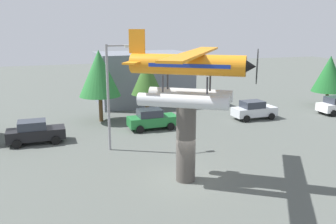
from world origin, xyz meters
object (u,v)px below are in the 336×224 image
at_px(tree_center_back, 147,77).
at_px(car_far_silver, 254,110).
at_px(streetlight_primary, 111,90).
at_px(storefront_building, 143,78).
at_px(tree_far_east, 329,74).
at_px(display_pedestal, 186,143).
at_px(car_near_black, 35,132).
at_px(car_mid_green, 152,119).
at_px(tree_east, 99,73).
at_px(floatplane_monument, 189,74).

bearing_deg(tree_center_back, car_far_silver, -19.00).
distance_m(streetlight_primary, storefront_building, 16.76).
distance_m(car_far_silver, tree_far_east, 11.37).
relative_size(display_pedestal, car_near_black, 1.06).
relative_size(car_mid_green, streetlight_primary, 0.56).
xyz_separation_m(car_mid_green, tree_east, (-3.69, 4.07, 3.61)).
relative_size(car_near_black, tree_center_back, 0.74).
bearing_deg(tree_far_east, floatplane_monument, -149.31).
height_order(tree_center_back, tree_far_east, tree_center_back).
distance_m(streetlight_primary, tree_center_back, 8.98).
distance_m(streetlight_primary, tree_far_east, 26.08).
xyz_separation_m(car_near_black, streetlight_primary, (5.22, -3.40, 3.48)).
bearing_deg(tree_far_east, tree_east, 175.96).
bearing_deg(tree_far_east, car_far_silver, -168.45).
relative_size(display_pedestal, tree_east, 0.68).
distance_m(floatplane_monument, streetlight_primary, 7.58).
bearing_deg(tree_east, car_mid_green, -47.75).
height_order(floatplane_monument, streetlight_primary, floatplane_monument).
distance_m(car_near_black, tree_far_east, 30.75).
relative_size(display_pedestal, tree_far_east, 0.80).
height_order(car_far_silver, tree_east, tree_east).
height_order(display_pedestal, car_mid_green, display_pedestal).
distance_m(tree_center_back, tree_far_east, 20.49).
bearing_deg(tree_center_back, tree_east, 171.45).
bearing_deg(tree_center_back, tree_far_east, -3.09).
bearing_deg(floatplane_monument, storefront_building, 115.66).
bearing_deg(streetlight_primary, tree_far_east, 14.38).
bearing_deg(floatplane_monument, car_near_black, 163.90).
height_order(floatplane_monument, car_near_black, floatplane_monument).
bearing_deg(display_pedestal, streetlight_primary, 113.62).
distance_m(car_near_black, tree_east, 8.32).
bearing_deg(car_mid_green, car_near_black, -175.44).
bearing_deg(car_far_silver, tree_center_back, 161.00).
bearing_deg(storefront_building, car_far_silver, -54.64).
relative_size(floatplane_monument, car_near_black, 2.18).
distance_m(display_pedestal, tree_east, 15.23).
relative_size(tree_center_back, tree_far_east, 1.02).
bearing_deg(car_far_silver, streetlight_primary, -163.54).
distance_m(floatplane_monument, car_near_black, 14.07).
xyz_separation_m(floatplane_monument, storefront_building, (3.54, 22.07, -3.26)).
bearing_deg(tree_east, floatplane_monument, -80.50).
height_order(storefront_building, tree_far_east, storefront_building).
relative_size(car_mid_green, tree_east, 0.64).
xyz_separation_m(floatplane_monument, car_near_black, (-8.23, 10.13, -5.26)).
xyz_separation_m(display_pedestal, streetlight_primary, (-2.91, 6.65, 2.12)).
bearing_deg(tree_east, storefront_building, 49.70).
bearing_deg(car_far_silver, car_near_black, -177.49).
relative_size(display_pedestal, car_far_silver, 1.06).
relative_size(streetlight_primary, tree_center_back, 1.31).
bearing_deg(streetlight_primary, tree_center_back, 57.66).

